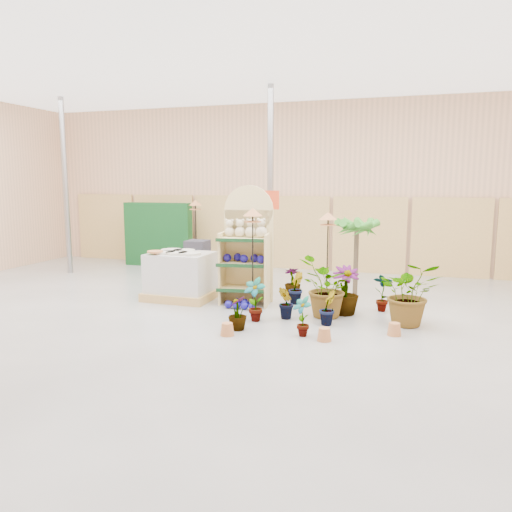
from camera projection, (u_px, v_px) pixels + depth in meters
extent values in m
cube|color=gray|center=(211.00, 331.00, 8.24)|extent=(15.00, 12.00, 0.10)
cube|color=white|center=(207.00, 38.00, 7.56)|extent=(15.00, 12.00, 0.10)
cube|color=tan|center=(296.00, 187.00, 13.60)|extent=(15.00, 0.10, 4.50)
cylinder|color=gray|center=(66.00, 187.00, 12.85)|extent=(0.14, 0.14, 4.50)
cylinder|color=gray|center=(270.00, 188.00, 11.20)|extent=(0.14, 0.14, 4.50)
cube|color=tan|center=(106.00, 227.00, 15.47)|extent=(1.90, 0.06, 2.00)
cube|color=tan|center=(164.00, 229.00, 14.87)|extent=(1.90, 0.06, 2.00)
cube|color=tan|center=(226.00, 231.00, 14.27)|extent=(1.90, 0.06, 2.00)
cube|color=tan|center=(295.00, 233.00, 13.66)|extent=(1.90, 0.06, 2.00)
cube|color=tan|center=(369.00, 235.00, 13.06)|extent=(1.90, 0.06, 2.00)
cube|color=tan|center=(450.00, 238.00, 12.46)|extent=(1.90, 0.06, 2.00)
cube|color=#CFB876|center=(249.00, 256.00, 9.95)|extent=(0.98, 0.22, 1.84)
cylinder|color=#CFB876|center=(249.00, 210.00, 9.81)|extent=(0.98, 0.22, 0.97)
cube|color=#CFB876|center=(244.00, 288.00, 9.77)|extent=(1.00, 0.67, 0.04)
cube|color=#0F3819|center=(240.00, 291.00, 9.52)|extent=(0.93, 0.16, 0.06)
cube|color=#CFB876|center=(244.00, 264.00, 9.70)|extent=(1.00, 0.67, 0.04)
cube|color=#0F3819|center=(240.00, 266.00, 9.45)|extent=(0.93, 0.16, 0.06)
cube|color=#CFB876|center=(244.00, 239.00, 9.63)|extent=(1.00, 0.67, 0.04)
cube|color=#0F3819|center=(240.00, 240.00, 9.37)|extent=(0.93, 0.16, 0.06)
cube|color=#CFB876|center=(222.00, 268.00, 9.86)|extent=(0.12, 0.54, 1.41)
cube|color=#CFB876|center=(267.00, 270.00, 9.58)|extent=(0.12, 0.54, 1.41)
sphere|color=beige|center=(230.00, 232.00, 9.77)|extent=(0.19, 0.19, 0.19)
sphere|color=beige|center=(230.00, 224.00, 9.75)|extent=(0.15, 0.15, 0.15)
sphere|color=beige|center=(240.00, 232.00, 9.71)|extent=(0.21, 0.21, 0.21)
sphere|color=beige|center=(240.00, 223.00, 9.68)|extent=(0.15, 0.15, 0.15)
sphere|color=beige|center=(251.00, 232.00, 9.64)|extent=(0.22, 0.22, 0.22)
sphere|color=beige|center=(251.00, 223.00, 9.61)|extent=(0.15, 0.15, 0.15)
sphere|color=beige|center=(261.00, 232.00, 9.57)|extent=(0.23, 0.23, 0.23)
sphere|color=beige|center=(261.00, 223.00, 9.55)|extent=(0.15, 0.15, 0.15)
sphere|color=navy|center=(227.00, 258.00, 9.77)|extent=(0.16, 0.16, 0.16)
sphere|color=navy|center=(238.00, 257.00, 9.84)|extent=(0.16, 0.16, 0.16)
sphere|color=navy|center=(244.00, 259.00, 9.67)|extent=(0.16, 0.16, 0.16)
sphere|color=navy|center=(254.00, 258.00, 9.74)|extent=(0.16, 0.16, 0.16)
sphere|color=navy|center=(261.00, 259.00, 9.56)|extent=(0.16, 0.16, 0.16)
sphere|color=navy|center=(228.00, 305.00, 9.48)|extent=(0.15, 0.15, 0.15)
sphere|color=navy|center=(237.00, 302.00, 9.68)|extent=(0.15, 0.15, 0.15)
sphere|color=navy|center=(236.00, 305.00, 9.43)|extent=(0.15, 0.15, 0.15)
sphere|color=navy|center=(244.00, 303.00, 9.63)|extent=(0.15, 0.15, 0.15)
sphere|color=navy|center=(244.00, 306.00, 9.38)|extent=(0.15, 0.15, 0.15)
sphere|color=navy|center=(252.00, 303.00, 9.58)|extent=(0.15, 0.15, 0.15)
sphere|color=navy|center=(252.00, 306.00, 9.33)|extent=(0.15, 0.15, 0.15)
cube|color=tan|center=(181.00, 295.00, 10.28)|extent=(1.36, 1.14, 0.17)
cube|color=silver|center=(181.00, 272.00, 10.21)|extent=(1.24, 1.02, 0.78)
cylinder|color=beige|center=(164.00, 252.00, 10.07)|extent=(0.45, 0.45, 0.04)
cylinder|color=beige|center=(177.00, 253.00, 9.99)|extent=(0.45, 0.45, 0.04)
cylinder|color=beige|center=(189.00, 254.00, 9.90)|extent=(0.45, 0.45, 0.04)
cylinder|color=beige|center=(172.00, 250.00, 10.39)|extent=(0.45, 0.45, 0.04)
cylinder|color=beige|center=(184.00, 251.00, 10.30)|extent=(0.45, 0.45, 0.04)
cube|color=#24232A|center=(198.00, 271.00, 12.01)|extent=(0.50, 0.50, 0.50)
cube|color=#24232A|center=(197.00, 251.00, 11.94)|extent=(0.50, 0.50, 0.50)
cube|color=#24232A|center=(186.00, 271.00, 12.10)|extent=(0.50, 0.50, 0.50)
cube|color=#0E4119|center=(158.00, 235.00, 14.14)|extent=(2.00, 0.30, 1.80)
cylinder|color=gray|center=(268.00, 241.00, 10.87)|extent=(0.05, 0.05, 2.20)
cube|color=red|center=(268.00, 200.00, 10.70)|extent=(0.50, 0.03, 0.40)
cylinder|color=black|center=(253.00, 270.00, 8.81)|extent=(0.02, 0.02, 1.70)
cylinder|color=#B8703E|center=(253.00, 222.00, 8.69)|extent=(0.30, 0.30, 0.02)
cone|color=#B8703E|center=(253.00, 212.00, 8.66)|extent=(0.34, 0.34, 0.14)
cylinder|color=black|center=(327.00, 267.00, 9.44)|extent=(0.02, 0.02, 1.59)
cylinder|color=#B8703E|center=(328.00, 225.00, 9.32)|extent=(0.30, 0.30, 0.02)
cone|color=#B8703E|center=(328.00, 216.00, 9.30)|extent=(0.34, 0.34, 0.14)
cylinder|color=black|center=(196.00, 242.00, 12.80)|extent=(0.02, 0.02, 1.69)
cylinder|color=#B8703E|center=(196.00, 209.00, 12.67)|extent=(0.30, 0.30, 0.02)
cone|color=#B8703E|center=(195.00, 203.00, 12.65)|extent=(0.34, 0.34, 0.14)
cylinder|color=#4D3F2D|center=(356.00, 264.00, 10.36)|extent=(0.10, 0.10, 1.39)
imported|color=#308024|center=(255.00, 300.00, 8.58)|extent=(0.46, 0.36, 0.76)
imported|color=#308024|center=(286.00, 303.00, 8.71)|extent=(0.37, 0.40, 0.59)
imported|color=#308024|center=(327.00, 288.00, 8.77)|extent=(1.04, 1.14, 1.08)
imported|color=#308024|center=(345.00, 290.00, 9.01)|extent=(0.62, 0.62, 0.89)
imported|color=#308024|center=(383.00, 293.00, 9.23)|extent=(0.44, 0.36, 0.71)
imported|color=#308024|center=(296.00, 288.00, 9.84)|extent=(0.34, 0.39, 0.63)
imported|color=#308024|center=(238.00, 313.00, 8.09)|extent=(0.33, 0.33, 0.56)
imported|color=#308024|center=(302.00, 316.00, 7.76)|extent=(0.40, 0.38, 0.63)
imported|color=#308024|center=(327.00, 308.00, 8.38)|extent=(0.29, 0.34, 0.58)
imported|color=#308024|center=(410.00, 293.00, 8.31)|extent=(1.06, 0.95, 1.10)
imported|color=#308024|center=(293.00, 281.00, 10.53)|extent=(0.43, 0.43, 0.60)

